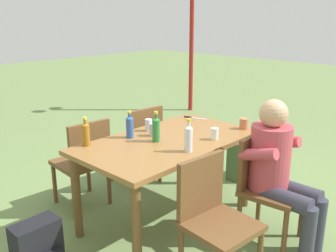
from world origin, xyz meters
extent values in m
plane|color=#6B844C|center=(0.00, 0.00, 0.00)|extent=(24.00, 24.00, 0.00)
cube|color=olive|center=(0.00, 0.00, 0.75)|extent=(1.57, 0.89, 0.04)
cylinder|color=brown|center=(-0.70, -0.36, 0.36)|extent=(0.07, 0.07, 0.73)
cylinder|color=brown|center=(0.70, -0.36, 0.36)|extent=(0.07, 0.07, 0.73)
cylinder|color=brown|center=(-0.70, 0.36, 0.36)|extent=(0.07, 0.07, 0.73)
cylinder|color=brown|center=(0.70, 0.36, 0.36)|extent=(0.07, 0.07, 0.73)
cube|color=brown|center=(0.35, -0.82, 0.43)|extent=(0.48, 0.48, 0.04)
cube|color=brown|center=(0.33, -0.62, 0.66)|extent=(0.42, 0.08, 0.42)
cylinder|color=brown|center=(0.18, -1.03, 0.21)|extent=(0.04, 0.04, 0.41)
cylinder|color=brown|center=(0.56, -0.99, 0.21)|extent=(0.04, 0.04, 0.41)
cylinder|color=brown|center=(0.14, -0.65, 0.21)|extent=(0.04, 0.04, 0.41)
cylinder|color=brown|center=(0.52, -0.62, 0.21)|extent=(0.04, 0.04, 0.41)
cube|color=brown|center=(-0.35, 0.82, 0.43)|extent=(0.47, 0.47, 0.04)
cube|color=brown|center=(-0.37, 0.62, 0.66)|extent=(0.42, 0.07, 0.42)
cylinder|color=brown|center=(-0.15, 1.00, 0.21)|extent=(0.04, 0.04, 0.41)
cylinder|color=brown|center=(-0.53, 1.03, 0.21)|extent=(0.04, 0.04, 0.41)
cylinder|color=brown|center=(-0.18, 0.62, 0.21)|extent=(0.04, 0.04, 0.41)
cylinder|color=brown|center=(-0.56, 0.65, 0.21)|extent=(0.04, 0.04, 0.41)
cube|color=brown|center=(-0.35, -0.82, 0.43)|extent=(0.48, 0.48, 0.04)
cube|color=brown|center=(-0.33, -0.62, 0.66)|extent=(0.42, 0.08, 0.42)
cylinder|color=brown|center=(-0.14, -0.65, 0.21)|extent=(0.04, 0.04, 0.41)
cube|color=brown|center=(0.35, 0.82, 0.43)|extent=(0.47, 0.47, 0.04)
cube|color=brown|center=(0.34, 0.62, 0.66)|extent=(0.42, 0.07, 0.42)
cylinder|color=brown|center=(0.56, 1.00, 0.21)|extent=(0.04, 0.04, 0.41)
cylinder|color=brown|center=(0.18, 1.03, 0.21)|extent=(0.04, 0.04, 0.41)
cylinder|color=brown|center=(0.53, 0.62, 0.21)|extent=(0.04, 0.04, 0.41)
cylinder|color=brown|center=(0.15, 0.65, 0.21)|extent=(0.04, 0.04, 0.41)
cylinder|color=#B7424C|center=(0.35, -0.77, 0.71)|extent=(0.32, 0.32, 0.52)
sphere|color=tan|center=(0.35, -0.77, 1.07)|extent=(0.22, 0.22, 0.22)
cylinder|color=#383847|center=(0.26, -0.97, 0.45)|extent=(0.14, 0.40, 0.14)
cylinder|color=#383847|center=(0.26, -1.17, 0.23)|extent=(0.11, 0.11, 0.45)
cylinder|color=#B7424C|center=(0.16, -0.77, 0.79)|extent=(0.09, 0.31, 0.16)
cylinder|color=#383847|center=(0.44, -0.97, 0.45)|extent=(0.14, 0.40, 0.14)
cylinder|color=#383847|center=(0.44, -1.17, 0.23)|extent=(0.11, 0.11, 0.45)
cylinder|color=#B7424C|center=(0.54, -0.77, 0.79)|extent=(0.09, 0.31, 0.16)
cylinder|color=#287A38|center=(-0.10, 0.04, 0.86)|extent=(0.06, 0.06, 0.19)
cone|color=#287A38|center=(-0.10, 0.04, 0.97)|extent=(0.06, 0.06, 0.03)
cylinder|color=#287A38|center=(-0.10, 0.04, 0.99)|extent=(0.03, 0.03, 0.03)
cylinder|color=yellow|center=(-0.10, 0.04, 1.02)|extent=(0.03, 0.03, 0.02)
cylinder|color=#2D56A3|center=(-0.19, 0.28, 0.85)|extent=(0.06, 0.06, 0.17)
cone|color=#2D56A3|center=(-0.19, 0.28, 0.95)|extent=(0.06, 0.06, 0.02)
cylinder|color=#2D56A3|center=(-0.19, 0.28, 0.98)|extent=(0.03, 0.03, 0.02)
cylinder|color=yellow|center=(-0.19, 0.28, 1.00)|extent=(0.03, 0.03, 0.02)
cylinder|color=#996019|center=(-0.57, 0.38, 0.85)|extent=(0.06, 0.06, 0.17)
cone|color=#996019|center=(-0.57, 0.38, 0.95)|extent=(0.06, 0.06, 0.02)
cylinder|color=#996019|center=(-0.57, 0.38, 0.98)|extent=(0.03, 0.03, 0.02)
cylinder|color=yellow|center=(-0.57, 0.38, 1.00)|extent=(0.03, 0.03, 0.02)
cylinder|color=white|center=(-0.11, -0.32, 0.86)|extent=(0.06, 0.06, 0.19)
cone|color=white|center=(-0.11, -0.32, 0.97)|extent=(0.06, 0.06, 0.03)
cylinder|color=white|center=(-0.11, -0.32, 1.00)|extent=(0.03, 0.03, 0.03)
cylinder|color=yellow|center=(-0.11, -0.32, 1.02)|extent=(0.03, 0.03, 0.02)
cylinder|color=silver|center=(0.06, 0.30, 0.82)|extent=(0.06, 0.06, 0.11)
cylinder|color=#BC6B47|center=(0.71, -0.30, 0.82)|extent=(0.08, 0.08, 0.10)
cylinder|color=white|center=(0.27, -0.29, 0.82)|extent=(0.06, 0.06, 0.10)
cylinder|color=#B2B7BC|center=(-0.01, 0.16, 0.82)|extent=(0.07, 0.07, 0.11)
cube|color=silver|center=(0.69, 0.23, 0.77)|extent=(0.07, 0.18, 0.01)
cube|color=black|center=(0.66, 0.34, 0.77)|extent=(0.04, 0.08, 0.01)
cube|color=#47663D|center=(1.23, 0.04, 0.23)|extent=(0.33, 0.15, 0.45)
cube|color=#395130|center=(1.23, -0.07, 0.14)|extent=(0.23, 0.06, 0.20)
cube|color=black|center=(-1.19, 0.13, 0.21)|extent=(0.32, 0.18, 0.43)
cylinder|color=maroon|center=(3.27, 2.48, 1.40)|extent=(0.08, 0.08, 2.79)
camera|label=1|loc=(-2.22, -2.09, 1.80)|focal=40.28mm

